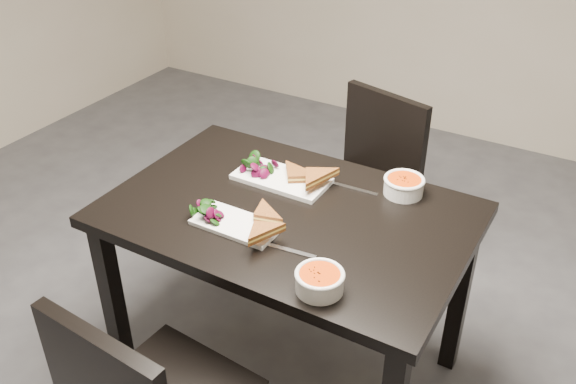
# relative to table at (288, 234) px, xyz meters

# --- Properties ---
(table) EXTENTS (1.20, 0.80, 0.75)m
(table) POSITION_rel_table_xyz_m (0.00, 0.00, 0.00)
(table) COLOR black
(table) RESTS_ON ground
(chair_far) EXTENTS (0.51, 0.51, 0.85)m
(chair_far) POSITION_rel_table_xyz_m (-0.03, 0.75, -0.17)
(chair_far) COLOR black
(chair_far) RESTS_ON ground
(plate_near) EXTENTS (0.28, 0.14, 0.01)m
(plate_near) POSITION_rel_table_xyz_m (-0.10, -0.16, 0.11)
(plate_near) COLOR white
(plate_near) RESTS_ON table
(sandwich_near) EXTENTS (0.16, 0.14, 0.05)m
(sandwich_near) POSITION_rel_table_xyz_m (-0.03, -0.15, 0.14)
(sandwich_near) COLOR #9D5621
(sandwich_near) RESTS_ON plate_near
(salad_near) EXTENTS (0.09, 0.08, 0.04)m
(salad_near) POSITION_rel_table_xyz_m (-0.20, -0.16, 0.13)
(salad_near) COLOR black
(salad_near) RESTS_ON plate_near
(soup_bowl_near) EXTENTS (0.14, 0.14, 0.06)m
(soup_bowl_near) POSITION_rel_table_xyz_m (0.28, -0.30, 0.13)
(soup_bowl_near) COLOR white
(soup_bowl_near) RESTS_ON table
(cutlery_near) EXTENTS (0.18, 0.04, 0.00)m
(cutlery_near) POSITION_rel_table_xyz_m (0.11, -0.19, 0.10)
(cutlery_near) COLOR silver
(cutlery_near) RESTS_ON table
(plate_far) EXTENTS (0.34, 0.17, 0.02)m
(plate_far) POSITION_rel_table_xyz_m (-0.11, 0.15, 0.11)
(plate_far) COLOR white
(plate_far) RESTS_ON table
(sandwich_far) EXTENTS (0.21, 0.20, 0.06)m
(sandwich_far) POSITION_rel_table_xyz_m (-0.05, 0.14, 0.14)
(sandwich_far) COLOR #9D5621
(sandwich_far) RESTS_ON plate_far
(salad_far) EXTENTS (0.11, 0.10, 0.05)m
(salad_far) POSITION_rel_table_xyz_m (-0.21, 0.15, 0.14)
(salad_far) COLOR black
(salad_far) RESTS_ON plate_far
(soup_bowl_far) EXTENTS (0.14, 0.14, 0.06)m
(soup_bowl_far) POSITION_rel_table_xyz_m (0.29, 0.29, 0.13)
(soup_bowl_far) COLOR white
(soup_bowl_far) RESTS_ON table
(cutlery_far) EXTENTS (0.18, 0.02, 0.00)m
(cutlery_far) POSITION_rel_table_xyz_m (0.13, 0.23, 0.10)
(cutlery_far) COLOR silver
(cutlery_far) RESTS_ON table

